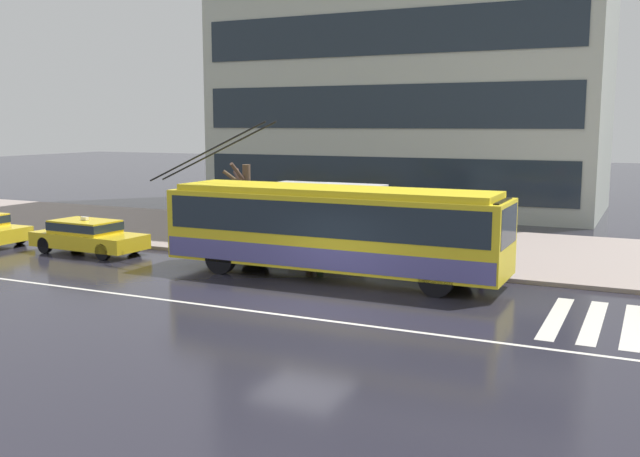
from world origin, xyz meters
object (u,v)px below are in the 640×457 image
at_px(trolleybus, 333,228).
at_px(pedestrian_approaching_curb, 339,207).
at_px(pedestrian_walking_past, 312,206).
at_px(bus_shelter, 329,201).
at_px(taxi_queued_behind_bus, 87,235).
at_px(pedestrian_at_shelter, 483,217).
at_px(street_tree_bare, 245,199).
at_px(pedestrian_waiting_by_pole, 318,209).

relative_size(trolleybus, pedestrian_approaching_curb, 6.28).
bearing_deg(pedestrian_approaching_curb, pedestrian_walking_past, -138.55).
bearing_deg(trolleybus, bus_shelter, 116.77).
distance_m(taxi_queued_behind_bus, pedestrian_walking_past, 8.66).
height_order(bus_shelter, pedestrian_walking_past, bus_shelter).
bearing_deg(pedestrian_approaching_curb, bus_shelter, -86.04).
bearing_deg(trolleybus, taxi_queued_behind_bus, -179.79).
bearing_deg(bus_shelter, pedestrian_approaching_curb, 93.96).
height_order(trolleybus, bus_shelter, trolleybus).
distance_m(pedestrian_at_shelter, pedestrian_walking_past, 6.49).
xyz_separation_m(trolleybus, taxi_queued_behind_bus, (-10.29, -0.04, -0.90)).
bearing_deg(street_tree_bare, pedestrian_waiting_by_pole, -8.02).
relative_size(trolleybus, bus_shelter, 2.98).
height_order(pedestrian_walking_past, street_tree_bare, street_tree_bare).
bearing_deg(pedestrian_at_shelter, pedestrian_walking_past, -178.36).
bearing_deg(pedestrian_at_shelter, street_tree_bare, -176.74).
distance_m(trolleybus, pedestrian_waiting_by_pole, 3.46).
height_order(trolleybus, pedestrian_at_shelter, trolleybus).
xyz_separation_m(taxi_queued_behind_bus, pedestrian_approaching_curb, (8.55, 4.47, 1.03)).
xyz_separation_m(pedestrian_approaching_curb, street_tree_bare, (-3.57, -1.07, 0.25)).
height_order(trolleybus, street_tree_bare, trolleybus).
bearing_deg(pedestrian_walking_past, bus_shelter, -24.72).
bearing_deg(pedestrian_walking_past, pedestrian_at_shelter, 1.64).
xyz_separation_m(pedestrian_at_shelter, pedestrian_waiting_by_pole, (-5.83, -1.01, 0.10)).
relative_size(trolleybus, pedestrian_waiting_by_pole, 6.14).
relative_size(bus_shelter, pedestrian_waiting_by_pole, 2.06).
bearing_deg(trolleybus, pedestrian_at_shelter, 44.74).
bearing_deg(pedestrian_approaching_curb, street_tree_bare, -163.38).
height_order(pedestrian_at_shelter, pedestrian_waiting_by_pole, pedestrian_waiting_by_pole).
height_order(pedestrian_waiting_by_pole, street_tree_bare, street_tree_bare).
bearing_deg(pedestrian_at_shelter, taxi_queued_behind_bus, -164.56).
bearing_deg(pedestrian_at_shelter, pedestrian_waiting_by_pole, -170.21).
relative_size(pedestrian_at_shelter, pedestrian_waiting_by_pole, 0.98).
distance_m(pedestrian_approaching_curb, pedestrian_walking_past, 1.10).
distance_m(bus_shelter, pedestrian_waiting_by_pole, 0.55).
relative_size(pedestrian_waiting_by_pole, street_tree_bare, 0.62).
relative_size(trolleybus, pedestrian_at_shelter, 6.24).
height_order(taxi_queued_behind_bus, pedestrian_waiting_by_pole, pedestrian_waiting_by_pole).
relative_size(bus_shelter, pedestrian_walking_past, 2.09).
height_order(trolleybus, taxi_queued_behind_bus, trolleybus).
relative_size(bus_shelter, pedestrian_at_shelter, 2.09).
relative_size(taxi_queued_behind_bus, bus_shelter, 1.11).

